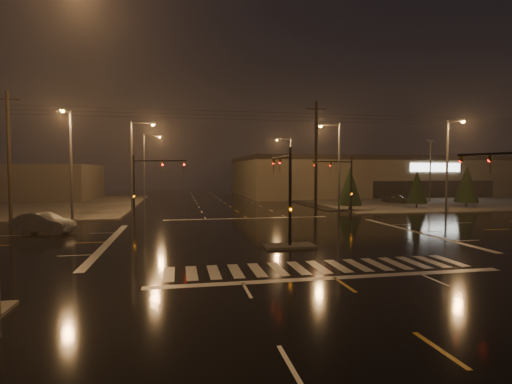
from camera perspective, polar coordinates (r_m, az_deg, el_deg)
ground at (r=28.08m, az=2.62°, el=-6.39°), size 140.00×140.00×0.00m
sidewalk_ne at (r=67.79m, az=21.63°, el=-1.03°), size 36.00×36.00×0.12m
median_island at (r=24.25m, az=4.86°, el=-7.71°), size 3.00×1.60×0.15m
crosswalk at (r=19.61m, az=8.93°, el=-10.52°), size 15.00×2.60×0.01m
stop_bar_near at (r=17.81m, az=11.18°, el=-11.94°), size 16.00×0.50×0.01m
stop_bar_far at (r=38.75m, az=-1.23°, el=-3.78°), size 16.00×0.50×0.01m
parking_lot at (r=69.01m, az=26.02°, el=-1.08°), size 50.00×24.00×0.08m
retail_building at (r=83.91m, az=18.67°, el=2.34°), size 60.20×28.30×7.20m
signal_mast_median at (r=24.74m, az=4.31°, el=1.08°), size 0.25×4.59×6.00m
signal_mast_ne at (r=40.38m, az=12.39°, el=1.81°), size 4.84×1.86×6.00m
signal_mast_nw at (r=37.18m, az=-15.59°, el=1.68°), size 4.84×1.86×6.00m
streetlight_0 at (r=12.85m, az=-32.50°, el=8.00°), size 2.77×0.32×10.00m
streetlight_1 at (r=45.17m, az=-16.97°, el=4.42°), size 2.77×0.32×10.00m
streetlight_2 at (r=61.11m, az=-15.42°, el=4.04°), size 2.77×0.32×10.00m
streetlight_3 at (r=46.45m, az=11.45°, el=4.45°), size 2.77×0.32×10.00m
streetlight_4 at (r=65.38m, az=4.72°, el=4.06°), size 2.77×0.32×10.00m
streetlight_5 at (r=39.28m, az=-25.04°, el=4.50°), size 0.32×2.77×10.00m
streetlight_6 at (r=47.62m, az=25.88°, el=4.17°), size 0.32×2.77×10.00m
utility_pole_0 at (r=43.77m, az=-31.81°, el=4.58°), size 2.20×0.32×12.00m
utility_pole_1 at (r=43.45m, az=8.57°, el=5.01°), size 2.20×0.32×12.00m
conifer_0 at (r=46.65m, az=13.26°, el=0.80°), size 2.76×2.76×5.01m
conifer_1 at (r=52.23m, az=22.00°, el=0.68°), size 2.52×2.52×4.63m
conifer_2 at (r=56.38m, az=27.87°, el=1.03°), size 2.92×2.92×5.27m
car_parked at (r=59.78m, az=19.42°, el=-0.90°), size 3.43×4.30×1.37m
car_crossing at (r=33.39m, az=-28.08°, el=-3.92°), size 4.89×3.26×1.52m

